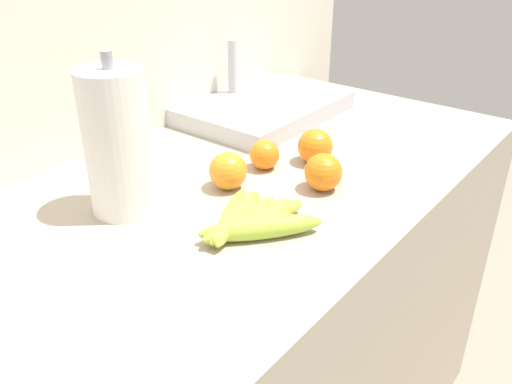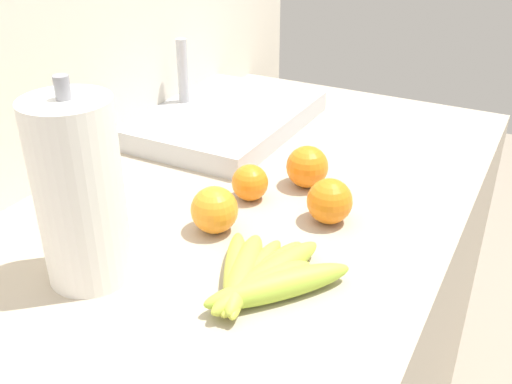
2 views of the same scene
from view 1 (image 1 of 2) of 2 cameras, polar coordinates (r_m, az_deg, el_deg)
counter at (r=1.37m, az=-1.42°, el=-16.14°), size 1.47×0.71×0.91m
wall_back at (r=1.48m, az=-13.09°, el=-3.84°), size 1.87×0.06×1.30m
banana_bunch at (r=0.93m, az=-0.84°, el=-3.13°), size 0.22×0.21×0.04m
orange_front at (r=1.07m, az=7.17°, el=2.10°), size 0.08×0.08×0.08m
orange_right at (r=1.19m, az=6.31°, el=4.85°), size 0.08×0.08×0.08m
orange_back_right at (r=1.07m, az=-3.14°, el=2.32°), size 0.08×0.08×0.08m
orange_center at (r=1.15m, az=1.10°, el=3.93°), size 0.06×0.06×0.06m
paper_towel_roll at (r=0.98m, az=-14.50°, el=5.07°), size 0.12×0.12×0.29m
sink_basin at (r=1.47m, az=0.77°, el=8.98°), size 0.44×0.31×0.19m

